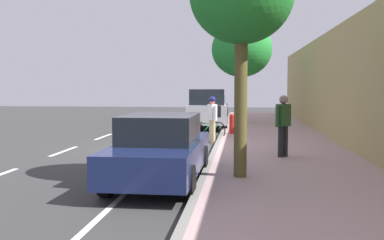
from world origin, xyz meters
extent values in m
plane|color=#353535|center=(0.00, 0.00, 0.00)|extent=(59.93, 59.93, 0.00)
cube|color=#B29193|center=(4.14, 0.00, 0.08)|extent=(4.10, 37.45, 0.16)
cube|color=gray|center=(2.01, 0.00, 0.08)|extent=(0.16, 37.45, 0.16)
cube|color=white|center=(-2.98, -0.83, 0.00)|extent=(0.14, 2.20, 0.01)
cube|color=white|center=(-2.98, 3.37, 0.00)|extent=(0.14, 2.20, 0.01)
cube|color=white|center=(-2.98, 7.57, 0.00)|extent=(0.14, 2.20, 0.01)
cube|color=white|center=(-2.98, 11.77, 0.00)|extent=(0.14, 2.20, 0.01)
cube|color=white|center=(-2.98, 15.97, 0.00)|extent=(0.14, 2.20, 0.01)
cube|color=white|center=(0.54, 0.00, 0.00)|extent=(0.12, 37.45, 0.01)
cube|color=tan|center=(6.43, 0.00, 2.15)|extent=(0.50, 37.45, 4.30)
cube|color=navy|center=(1.06, -5.12, 0.60)|extent=(1.81, 4.42, 0.64)
cube|color=black|center=(1.06, -5.12, 1.22)|extent=(1.57, 2.12, 0.60)
cylinder|color=black|center=(1.88, -3.77, 0.33)|extent=(0.23, 0.66, 0.66)
cylinder|color=black|center=(0.26, -3.75, 0.33)|extent=(0.23, 0.66, 0.66)
cylinder|color=black|center=(1.85, -6.49, 0.33)|extent=(0.23, 0.66, 0.66)
cylinder|color=black|center=(0.23, -6.48, 0.33)|extent=(0.23, 0.66, 0.66)
cube|color=#B7BABF|center=(1.08, 7.72, 0.78)|extent=(2.19, 4.81, 0.90)
cube|color=black|center=(1.08, 7.72, 1.61)|extent=(1.86, 3.20, 0.76)
cylinder|color=black|center=(1.86, 9.23, 0.38)|extent=(0.27, 0.77, 0.76)
cylinder|color=black|center=(0.12, 9.12, 0.38)|extent=(0.27, 0.77, 0.76)
cylinder|color=black|center=(2.05, 6.33, 0.38)|extent=(0.27, 0.77, 0.76)
cylinder|color=black|center=(0.30, 6.22, 0.38)|extent=(0.27, 0.77, 0.76)
cube|color=black|center=(0.97, 14.09, 0.60)|extent=(1.78, 4.41, 0.64)
cube|color=black|center=(0.97, 14.09, 1.22)|extent=(1.56, 2.11, 0.60)
cylinder|color=black|center=(1.77, 15.46, 0.33)|extent=(0.22, 0.66, 0.66)
cylinder|color=black|center=(0.15, 15.45, 0.33)|extent=(0.22, 0.66, 0.66)
cylinder|color=black|center=(1.78, 12.73, 0.33)|extent=(0.22, 0.66, 0.66)
cylinder|color=black|center=(0.17, 12.72, 0.33)|extent=(0.22, 0.66, 0.66)
torus|color=black|center=(1.15, 2.01, 0.37)|extent=(0.58, 0.52, 0.73)
torus|color=black|center=(1.92, 2.70, 0.37)|extent=(0.58, 0.52, 0.73)
cylinder|color=#197233|center=(1.44, 2.27, 0.46)|extent=(0.51, 0.46, 0.54)
cylinder|color=#197233|center=(1.71, 2.51, 0.45)|extent=(0.13, 0.12, 0.50)
cylinder|color=#197233|center=(1.48, 2.30, 0.70)|extent=(0.57, 0.51, 0.05)
cylinder|color=#197233|center=(1.80, 2.59, 0.28)|extent=(0.29, 0.26, 0.20)
cylinder|color=#197233|center=(1.84, 2.62, 0.53)|extent=(0.22, 0.20, 0.35)
cylinder|color=#197233|center=(1.18, 2.03, 0.54)|extent=(0.11, 0.10, 0.36)
cube|color=black|center=(1.75, 2.54, 0.74)|extent=(0.25, 0.23, 0.05)
cylinder|color=black|center=(1.21, 2.06, 0.77)|extent=(0.33, 0.36, 0.03)
cylinder|color=#C6B284|center=(1.69, 1.99, 0.43)|extent=(0.15, 0.15, 0.86)
cylinder|color=#C6B284|center=(1.79, 1.82, 0.43)|extent=(0.15, 0.15, 0.86)
cube|color=white|center=(1.74, 1.90, 1.16)|extent=(0.39, 0.44, 0.61)
cylinder|color=white|center=(1.60, 2.13, 1.13)|extent=(0.10, 0.10, 0.58)
cylinder|color=white|center=(1.87, 1.68, 1.13)|extent=(0.10, 0.10, 0.58)
sphere|color=#D86758|center=(1.74, 1.90, 1.59)|extent=(0.24, 0.24, 0.24)
sphere|color=navy|center=(1.74, 1.90, 1.63)|extent=(0.27, 0.27, 0.27)
cube|color=black|center=(1.91, 2.00, 1.18)|extent=(0.31, 0.35, 0.44)
cylinder|color=brown|center=(2.81, -5.02, 1.83)|extent=(0.28, 0.28, 3.34)
cylinder|color=brown|center=(2.81, 9.12, 1.69)|extent=(0.34, 0.34, 3.06)
ellipsoid|color=#238531|center=(2.81, 9.12, 4.10)|extent=(3.21, 3.21, 2.95)
cylinder|color=black|center=(3.93, -2.22, 0.59)|extent=(0.15, 0.15, 0.87)
cylinder|color=black|center=(4.07, -2.08, 0.59)|extent=(0.15, 0.15, 0.87)
cube|color=#264C26|center=(4.00, -2.15, 1.34)|extent=(0.43, 0.43, 0.62)
cylinder|color=#264C26|center=(3.81, -2.34, 1.31)|extent=(0.10, 0.10, 0.59)
cylinder|color=#264C26|center=(4.18, -1.97, 1.31)|extent=(0.10, 0.10, 0.59)
sphere|color=gray|center=(4.00, -2.15, 1.77)|extent=(0.24, 0.24, 0.24)
cylinder|color=red|center=(2.44, 3.76, 0.51)|extent=(0.22, 0.22, 0.70)
sphere|color=red|center=(2.44, 3.76, 0.90)|extent=(0.20, 0.20, 0.20)
camera|label=1|loc=(2.84, -14.67, 2.15)|focal=41.29mm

